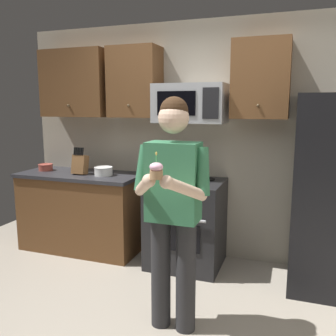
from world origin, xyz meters
TOP-DOWN VIEW (x-y plane):
  - wall_back at (0.00, 1.75)m, footprint 4.40×0.10m
  - oven_range at (-0.15, 1.36)m, footprint 0.76×0.70m
  - microwave at (-0.15, 1.48)m, footprint 0.74×0.41m
  - cabinet_row_upper at (-0.72, 1.53)m, footprint 2.78×0.36m
  - counter_left at (-1.45, 1.38)m, footprint 1.44×0.66m
  - knife_block at (-1.42, 1.33)m, footprint 0.16×0.15m
  - bowl_large_white at (-1.12, 1.35)m, footprint 0.21×0.21m
  - bowl_small_colored at (-1.95, 1.39)m, footprint 0.17×0.17m
  - person at (0.08, 0.23)m, footprint 0.60×0.48m
  - cupcake at (0.08, -0.10)m, footprint 0.09×0.09m

SIDE VIEW (x-z plane):
  - oven_range at x=-0.15m, z-range 0.00..0.93m
  - counter_left at x=-1.45m, z-range 0.00..0.92m
  - bowl_small_colored at x=-1.95m, z-range 0.92..1.00m
  - bowl_large_white at x=-1.12m, z-range 0.92..1.02m
  - person at x=0.08m, z-range 0.11..1.88m
  - knife_block at x=-1.42m, z-range 0.88..1.20m
  - cupcake at x=0.08m, z-range 1.20..1.38m
  - wall_back at x=0.00m, z-range 0.00..2.60m
  - microwave at x=-0.15m, z-range 1.52..1.92m
  - cabinet_row_upper at x=-0.72m, z-range 1.57..2.33m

